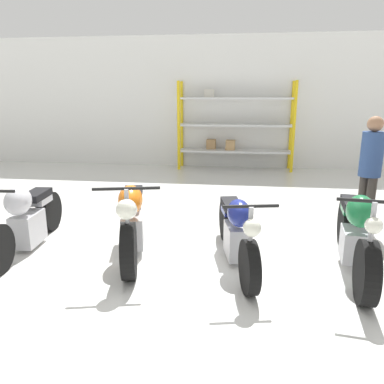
{
  "coord_description": "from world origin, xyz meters",
  "views": [
    {
      "loc": [
        0.64,
        -4.64,
        2.03
      ],
      "look_at": [
        0.0,
        0.4,
        0.7
      ],
      "focal_mm": 35.0,
      "sensor_mm": 36.0,
      "label": 1
    }
  ],
  "objects_px": {
    "motorcycle_orange": "(132,220)",
    "person_browsing": "(370,164)",
    "motorcycle_silver": "(25,220)",
    "motorcycle_blue": "(236,231)",
    "shelving_rack": "(233,126)",
    "motorcycle_green": "(356,234)"
  },
  "relations": [
    {
      "from": "motorcycle_orange",
      "to": "person_browsing",
      "type": "relative_size",
      "value": 1.19
    },
    {
      "from": "motorcycle_silver",
      "to": "motorcycle_blue",
      "type": "relative_size",
      "value": 1.0
    },
    {
      "from": "motorcycle_silver",
      "to": "person_browsing",
      "type": "height_order",
      "value": "person_browsing"
    },
    {
      "from": "shelving_rack",
      "to": "motorcycle_silver",
      "type": "xyz_separation_m",
      "value": [
        -2.62,
        -6.03,
        -0.77
      ]
    },
    {
      "from": "motorcycle_silver",
      "to": "motorcycle_orange",
      "type": "bearing_deg",
      "value": 87.64
    },
    {
      "from": "motorcycle_green",
      "to": "person_browsing",
      "type": "bearing_deg",
      "value": 166.61
    },
    {
      "from": "motorcycle_green",
      "to": "motorcycle_blue",
      "type": "bearing_deg",
      "value": -83.18
    },
    {
      "from": "shelving_rack",
      "to": "motorcycle_blue",
      "type": "xyz_separation_m",
      "value": [
        0.18,
        -6.08,
        -0.78
      ]
    },
    {
      "from": "motorcycle_silver",
      "to": "motorcycle_orange",
      "type": "height_order",
      "value": "motorcycle_orange"
    },
    {
      "from": "motorcycle_blue",
      "to": "shelving_rack",
      "type": "bearing_deg",
      "value": 170.35
    },
    {
      "from": "motorcycle_blue",
      "to": "person_browsing",
      "type": "bearing_deg",
      "value": 115.27
    },
    {
      "from": "shelving_rack",
      "to": "person_browsing",
      "type": "relative_size",
      "value": 1.81
    },
    {
      "from": "shelving_rack",
      "to": "motorcycle_orange",
      "type": "xyz_separation_m",
      "value": [
        -1.16,
        -5.98,
        -0.73
      ]
    },
    {
      "from": "motorcycle_orange",
      "to": "motorcycle_silver",
      "type": "bearing_deg",
      "value": -100.91
    },
    {
      "from": "shelving_rack",
      "to": "motorcycle_orange",
      "type": "bearing_deg",
      "value": -101.03
    },
    {
      "from": "motorcycle_blue",
      "to": "motorcycle_silver",
      "type": "bearing_deg",
      "value": -102.36
    },
    {
      "from": "shelving_rack",
      "to": "motorcycle_green",
      "type": "xyz_separation_m",
      "value": [
        1.57,
        -6.09,
        -0.74
      ]
    },
    {
      "from": "shelving_rack",
      "to": "motorcycle_blue",
      "type": "relative_size",
      "value": 1.51
    },
    {
      "from": "motorcycle_blue",
      "to": "motorcycle_green",
      "type": "distance_m",
      "value": 1.39
    },
    {
      "from": "motorcycle_silver",
      "to": "motorcycle_blue",
      "type": "height_order",
      "value": "motorcycle_silver"
    },
    {
      "from": "motorcycle_silver",
      "to": "motorcycle_orange",
      "type": "xyz_separation_m",
      "value": [
        1.46,
        0.05,
        0.04
      ]
    },
    {
      "from": "shelving_rack",
      "to": "motorcycle_silver",
      "type": "relative_size",
      "value": 1.51
    }
  ]
}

